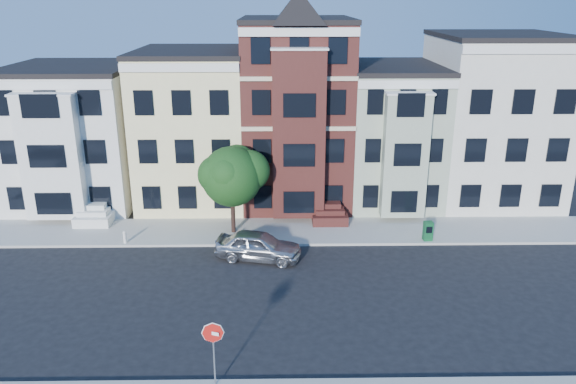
{
  "coord_description": "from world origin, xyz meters",
  "views": [
    {
      "loc": [
        -1.18,
        -23.38,
        13.6
      ],
      "look_at": [
        -0.75,
        3.46,
        4.2
      ],
      "focal_mm": 35.0,
      "sensor_mm": 36.0,
      "label": 1
    }
  ],
  "objects_px": {
    "newspaper_box": "(428,231)",
    "stop_sign": "(214,350)",
    "parked_car": "(258,246)",
    "fire_hydrant": "(125,238)",
    "street_tree": "(232,180)"
  },
  "relations": [
    {
      "from": "street_tree",
      "to": "parked_car",
      "type": "xyz_separation_m",
      "value": [
        1.62,
        -3.42,
        -2.62
      ]
    },
    {
      "from": "parked_car",
      "to": "stop_sign",
      "type": "height_order",
      "value": "stop_sign"
    },
    {
      "from": "newspaper_box",
      "to": "fire_hydrant",
      "type": "relative_size",
      "value": 1.93
    },
    {
      "from": "parked_car",
      "to": "newspaper_box",
      "type": "distance_m",
      "value": 9.98
    },
    {
      "from": "parked_car",
      "to": "stop_sign",
      "type": "relative_size",
      "value": 1.57
    },
    {
      "from": "newspaper_box",
      "to": "stop_sign",
      "type": "height_order",
      "value": "stop_sign"
    },
    {
      "from": "parked_car",
      "to": "newspaper_box",
      "type": "bearing_deg",
      "value": -65.4
    },
    {
      "from": "parked_car",
      "to": "newspaper_box",
      "type": "xyz_separation_m",
      "value": [
        9.77,
        2.05,
        -0.08
      ]
    },
    {
      "from": "newspaper_box",
      "to": "stop_sign",
      "type": "distance_m",
      "value": 16.85
    },
    {
      "from": "parked_car",
      "to": "fire_hydrant",
      "type": "relative_size",
      "value": 7.97
    },
    {
      "from": "fire_hydrant",
      "to": "street_tree",
      "type": "bearing_deg",
      "value": 13.89
    },
    {
      "from": "street_tree",
      "to": "parked_car",
      "type": "height_order",
      "value": "street_tree"
    },
    {
      "from": "street_tree",
      "to": "fire_hydrant",
      "type": "bearing_deg",
      "value": -166.11
    },
    {
      "from": "street_tree",
      "to": "newspaper_box",
      "type": "relative_size",
      "value": 5.79
    },
    {
      "from": "parked_car",
      "to": "fire_hydrant",
      "type": "bearing_deg",
      "value": 88.96
    }
  ]
}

